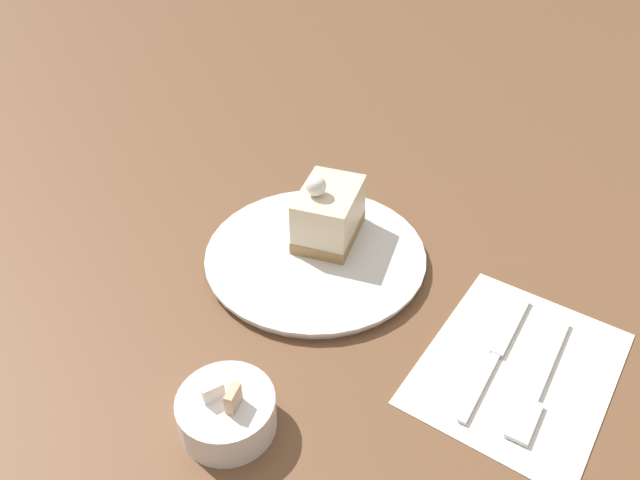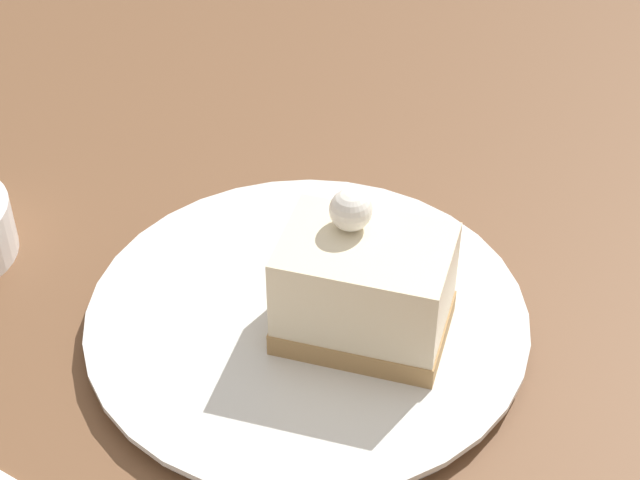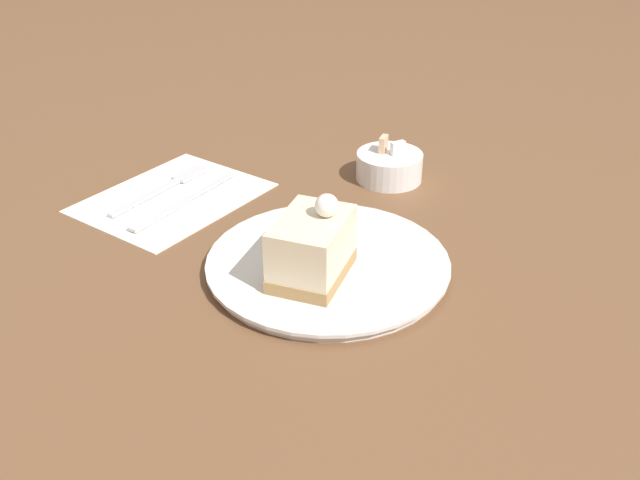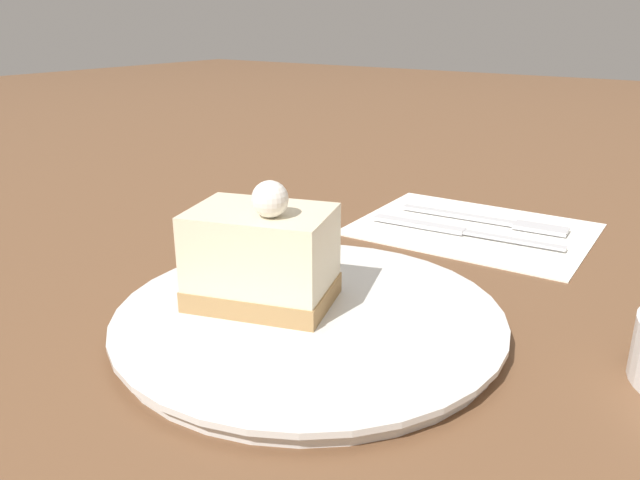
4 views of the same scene
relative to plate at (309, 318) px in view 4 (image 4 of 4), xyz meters
The scene contains 6 objects.
ground_plane 0.04m from the plate, 143.73° to the right, with size 4.00×4.00×0.00m, color brown.
plate is the anchor object (origin of this frame).
cake_slice 0.05m from the plate, 79.73° to the right, with size 0.09×0.11×0.09m.
napkin 0.27m from the plate, behind, with size 0.18×0.23×0.00m.
fork 0.29m from the plate, behind, with size 0.03×0.17×0.00m.
knife 0.24m from the plate, behind, with size 0.03×0.19×0.00m.
Camera 4 is at (0.34, 0.25, 0.20)m, focal length 35.00 mm.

